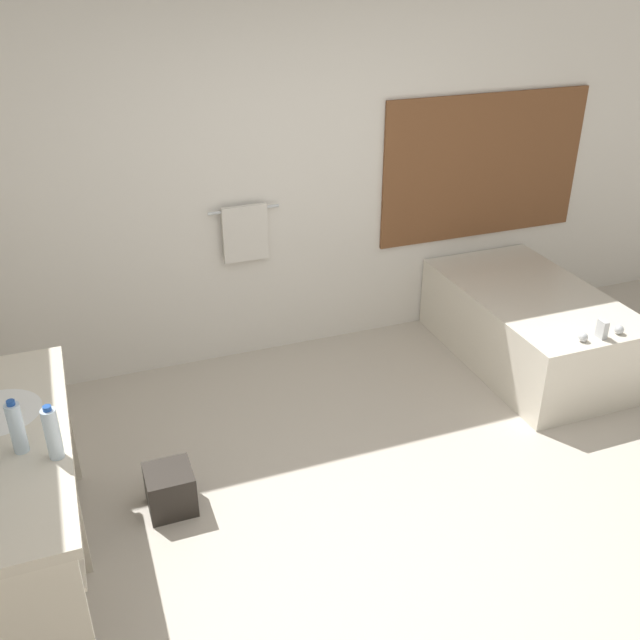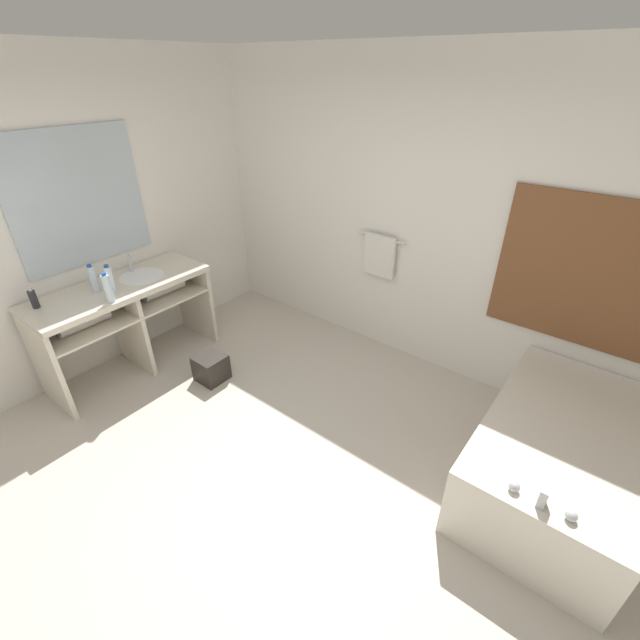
{
  "view_description": "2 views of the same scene",
  "coord_description": "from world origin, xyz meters",
  "views": [
    {
      "loc": [
        -1.44,
        -2.39,
        2.77
      ],
      "look_at": [
        -0.14,
        1.09,
        0.8
      ],
      "focal_mm": 40.0,
      "sensor_mm": 36.0,
      "label": 1
    },
    {
      "loc": [
        1.57,
        -1.15,
        2.53
      ],
      "look_at": [
        -0.08,
        0.96,
        0.92
      ],
      "focal_mm": 24.0,
      "sensor_mm": 36.0,
      "label": 2
    }
  ],
  "objects": [
    {
      "name": "ground_plane",
      "position": [
        0.0,
        0.0,
        0.0
      ],
      "size": [
        16.0,
        16.0,
        0.0
      ],
      "primitive_type": "plane",
      "color": "beige",
      "rests_on": "ground"
    },
    {
      "name": "wall_back_with_blinds",
      "position": [
        0.06,
        2.23,
        1.35
      ],
      "size": [
        7.4,
        0.13,
        2.7
      ],
      "color": "white",
      "rests_on": "ground_plane"
    },
    {
      "name": "vanity_counter",
      "position": [
        -1.88,
        0.43,
        0.64
      ],
      "size": [
        0.61,
        1.53,
        0.87
      ],
      "color": "beige",
      "rests_on": "ground_plane"
    },
    {
      "name": "bathtub",
      "position": [
        1.61,
        1.38,
        0.3
      ],
      "size": [
        0.93,
        1.61,
        0.67
      ],
      "color": "silver",
      "rests_on": "ground_plane"
    },
    {
      "name": "water_bottle_1",
      "position": [
        -1.78,
        0.3,
        0.99
      ],
      "size": [
        0.06,
        0.06,
        0.25
      ],
      "color": "silver",
      "rests_on": "vanity_counter"
    },
    {
      "name": "water_bottle_3",
      "position": [
        -1.64,
        0.21,
        0.99
      ],
      "size": [
        0.06,
        0.06,
        0.26
      ],
      "color": "silver",
      "rests_on": "vanity_counter"
    },
    {
      "name": "waste_bin",
      "position": [
        -1.16,
        0.71,
        0.13
      ],
      "size": [
        0.25,
        0.25,
        0.25
      ],
      "color": "#2D2823",
      "rests_on": "ground_plane"
    }
  ]
}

